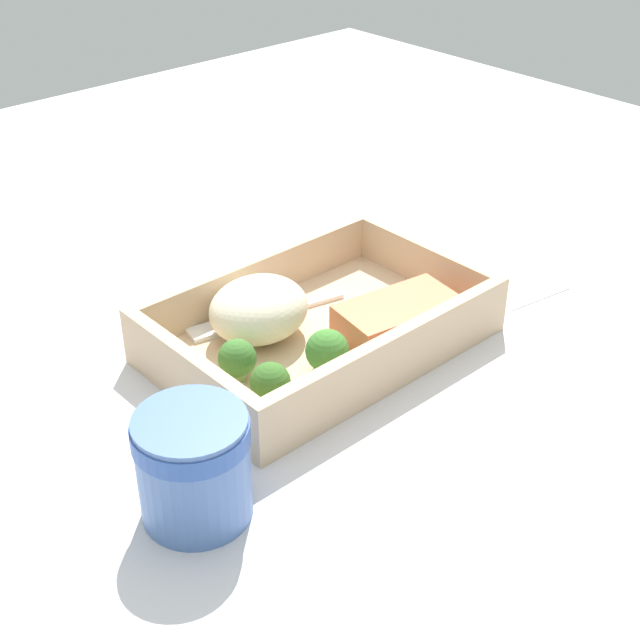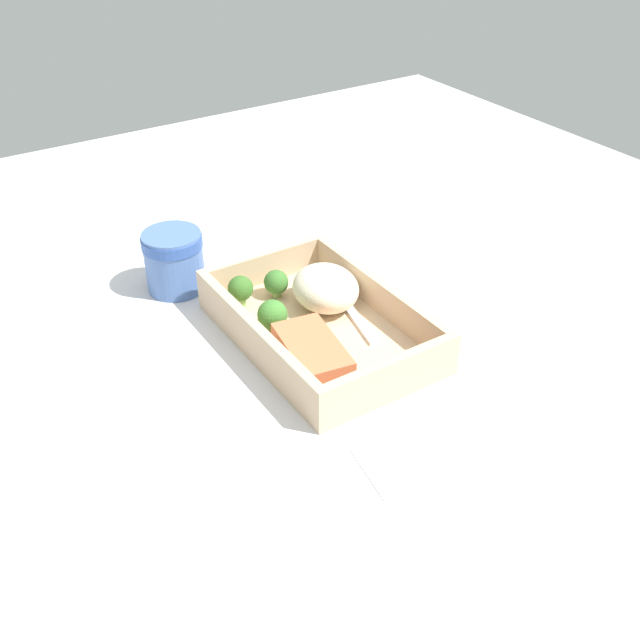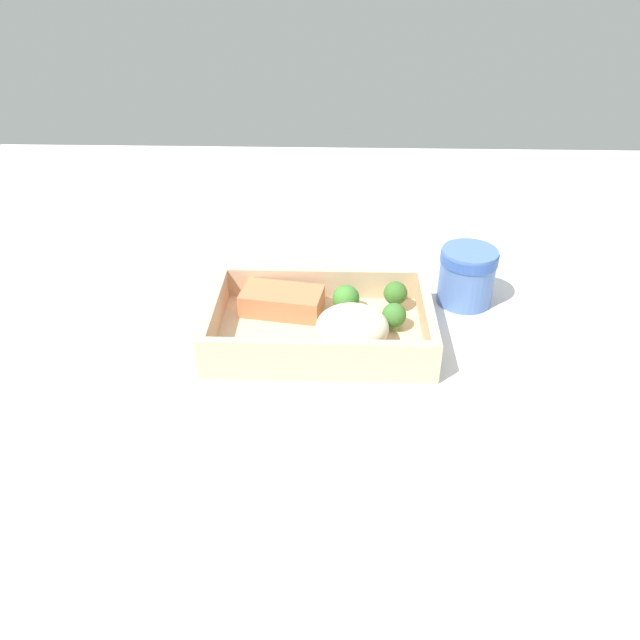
% 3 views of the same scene
% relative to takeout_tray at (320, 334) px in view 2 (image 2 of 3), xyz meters
% --- Properties ---
extents(ground_plane, '(1.60, 1.60, 0.02)m').
position_rel_takeout_tray_xyz_m(ground_plane, '(0.00, 0.00, -0.02)').
color(ground_plane, silver).
extents(takeout_tray, '(0.29, 0.19, 0.01)m').
position_rel_takeout_tray_xyz_m(takeout_tray, '(0.00, 0.00, 0.00)').
color(takeout_tray, '#D0B08C').
rests_on(takeout_tray, ground_plane).
extents(tray_rim, '(0.29, 0.19, 0.04)m').
position_rel_takeout_tray_xyz_m(tray_rim, '(0.00, 0.00, 0.03)').
color(tray_rim, '#D0B08C').
rests_on(tray_rim, takeout_tray).
extents(salmon_fillet, '(0.12, 0.07, 0.03)m').
position_rel_takeout_tray_xyz_m(salmon_fillet, '(-0.05, 0.04, 0.02)').
color(salmon_fillet, '#DE744A').
rests_on(salmon_fillet, takeout_tray).
extents(mashed_potatoes, '(0.09, 0.08, 0.05)m').
position_rel_takeout_tray_xyz_m(mashed_potatoes, '(0.04, -0.03, 0.03)').
color(mashed_potatoes, '#F0E6C4').
rests_on(mashed_potatoes, takeout_tray).
extents(broccoli_floret_1, '(0.03, 0.03, 0.04)m').
position_rel_takeout_tray_xyz_m(broccoli_floret_1, '(0.10, 0.01, 0.03)').
color(broccoli_floret_1, '#7A9B56').
rests_on(broccoli_floret_1, takeout_tray).
extents(broccoli_floret_2, '(0.04, 0.04, 0.04)m').
position_rel_takeout_tray_xyz_m(broccoli_floret_2, '(0.03, 0.05, 0.03)').
color(broccoli_floret_2, '#81A45B').
rests_on(broccoli_floret_2, takeout_tray).
extents(broccoli_floret_3, '(0.03, 0.03, 0.04)m').
position_rel_takeout_tray_xyz_m(broccoli_floret_3, '(0.10, 0.05, 0.03)').
color(broccoli_floret_3, '#7FAF5C').
rests_on(broccoli_floret_3, takeout_tray).
extents(fork, '(0.16, 0.05, 0.00)m').
position_rel_takeout_tray_xyz_m(fork, '(0.02, -0.06, 0.01)').
color(fork, white).
rests_on(fork, takeout_tray).
extents(paper_cup, '(0.08, 0.08, 0.08)m').
position_rel_takeout_tray_xyz_m(paper_cup, '(0.20, 0.10, 0.04)').
color(paper_cup, '#4E70B1').
rests_on(paper_cup, ground_plane).
extents(receipt_slip, '(0.10, 0.13, 0.00)m').
position_rel_takeout_tray_xyz_m(receipt_slip, '(-0.22, 0.03, -0.00)').
color(receipt_slip, white).
rests_on(receipt_slip, ground_plane).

